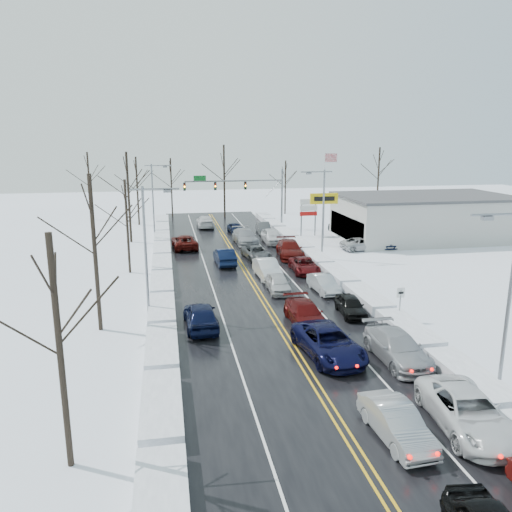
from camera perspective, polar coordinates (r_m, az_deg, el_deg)
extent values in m
plane|color=white|center=(40.11, 0.27, -4.16)|extent=(160.00, 160.00, 0.00)
cube|color=black|center=(41.99, -0.24, -3.34)|extent=(14.00, 84.00, 0.01)
cube|color=white|center=(41.39, -10.68, -3.84)|extent=(1.82, 72.00, 0.74)
cube|color=white|center=(43.91, 9.58, -2.78)|extent=(1.82, 72.00, 0.74)
cylinder|color=slate|center=(67.88, 2.98, 6.56)|extent=(0.24, 0.24, 8.00)
cylinder|color=slate|center=(66.43, -2.52, 8.58)|extent=(13.00, 0.18, 0.18)
cylinder|color=slate|center=(67.46, 1.99, 7.72)|extent=(2.33, 0.10, 2.33)
cube|color=#0C591E|center=(65.94, -6.45, 8.82)|extent=(1.60, 0.08, 0.70)
cube|color=black|center=(66.71, -1.23, 8.05)|extent=(0.32, 0.25, 1.05)
sphere|color=#3F0705|center=(66.53, -1.20, 8.29)|extent=(0.20, 0.20, 0.20)
sphere|color=orange|center=(66.56, -1.20, 8.04)|extent=(0.22, 0.22, 0.22)
sphere|color=black|center=(66.58, -1.20, 7.78)|extent=(0.20, 0.20, 0.20)
cube|color=black|center=(66.20, -4.68, 7.96)|extent=(0.32, 0.25, 1.05)
sphere|color=#3F0705|center=(66.01, -4.67, 8.21)|extent=(0.20, 0.20, 0.20)
sphere|color=orange|center=(66.04, -4.66, 7.95)|extent=(0.22, 0.22, 0.22)
sphere|color=black|center=(66.07, -4.66, 7.69)|extent=(0.20, 0.20, 0.20)
cube|color=black|center=(65.92, -8.17, 7.85)|extent=(0.32, 0.25, 1.05)
sphere|color=#3F0705|center=(65.73, -8.17, 8.10)|extent=(0.20, 0.20, 0.20)
sphere|color=orange|center=(65.76, -8.17, 7.84)|extent=(0.22, 0.22, 0.22)
sphere|color=black|center=(65.79, -8.16, 7.58)|extent=(0.20, 0.20, 0.20)
cylinder|color=slate|center=(57.14, 7.69, 3.93)|extent=(0.20, 0.20, 5.60)
cube|color=yellow|center=(56.78, 7.78, 6.52)|extent=(3.20, 0.30, 1.20)
cube|color=black|center=(56.62, 7.83, 6.50)|extent=(2.40, 0.04, 0.50)
cylinder|color=slate|center=(62.68, 5.20, 4.10)|extent=(0.16, 0.16, 4.00)
cylinder|color=slate|center=(63.19, 6.78, 4.13)|extent=(0.16, 0.16, 4.00)
cube|color=white|center=(62.60, 6.04, 6.19)|extent=(2.20, 0.22, 0.70)
cube|color=white|center=(62.70, 6.03, 5.47)|extent=(2.20, 0.22, 0.70)
cube|color=#AC0F0D|center=(62.80, 6.01, 4.83)|extent=(2.20, 0.22, 0.50)
cylinder|color=slate|center=(35.06, 16.12, -5.45)|extent=(0.08, 0.08, 2.20)
cube|color=white|center=(34.79, 16.22, -4.04)|extent=(0.55, 0.05, 0.70)
cube|color=black|center=(34.75, 16.25, -4.06)|extent=(0.35, 0.02, 0.15)
cylinder|color=silver|center=(71.44, 7.74, 7.60)|extent=(0.14, 0.14, 10.00)
cube|color=#A7A7A2|center=(64.39, 18.66, 4.14)|extent=(20.00, 12.00, 5.00)
cube|color=#262628|center=(60.37, 10.29, 3.19)|extent=(0.10, 11.00, 2.80)
cube|color=#3F3F42|center=(64.05, 18.84, 6.48)|extent=(20.40, 12.40, 0.30)
cylinder|color=slate|center=(26.15, 26.91, -5.04)|extent=(0.18, 0.18, 9.00)
cylinder|color=slate|center=(24.74, 26.48, 4.29)|extent=(3.20, 0.12, 0.12)
cube|color=slate|center=(24.29, 24.92, 3.94)|extent=(0.50, 0.25, 0.18)
cylinder|color=slate|center=(50.63, 7.68, 4.66)|extent=(0.18, 0.18, 9.00)
cylinder|color=slate|center=(49.92, 6.95, 9.53)|extent=(3.20, 0.12, 0.12)
cube|color=slate|center=(49.70, 6.05, 9.36)|extent=(0.50, 0.25, 0.18)
cylinder|color=slate|center=(34.46, -12.50, 0.32)|extent=(0.18, 0.18, 9.00)
cylinder|color=slate|center=(33.74, -11.50, 7.51)|extent=(3.20, 0.12, 0.12)
cube|color=slate|center=(33.75, -10.12, 7.32)|extent=(0.50, 0.25, 0.18)
cylinder|color=slate|center=(62.06, -11.68, 6.11)|extent=(0.18, 0.18, 9.00)
cylinder|color=slate|center=(61.66, -11.12, 10.11)|extent=(3.20, 0.12, 0.12)
cube|color=slate|center=(61.67, -10.36, 10.00)|extent=(0.50, 0.25, 0.18)
cylinder|color=#2D231C|center=(19.56, -21.46, -10.53)|extent=(0.24, 0.24, 9.00)
cylinder|color=#2D231C|center=(32.67, -17.91, 0.17)|extent=(0.27, 0.27, 10.00)
cylinder|color=#2D231C|center=(46.38, -14.49, 3.23)|extent=(0.23, 0.23, 8.50)
cylinder|color=#2D231C|center=(60.11, -14.34, 6.46)|extent=(0.28, 0.28, 10.50)
cylinder|color=#2D231C|center=(72.05, -13.40, 7.21)|extent=(0.25, 0.25, 9.50)
cylinder|color=#2D231C|center=(78.66, -18.48, 7.57)|extent=(0.27, 0.27, 10.00)
cylinder|color=#2D231C|center=(78.95, -9.64, 7.72)|extent=(0.24, 0.24, 9.00)
cylinder|color=#2D231C|center=(77.39, -3.65, 8.51)|extent=(0.29, 0.29, 11.00)
cylinder|color=#2D231C|center=(80.75, 3.37, 7.83)|extent=(0.23, 0.23, 8.50)
cylinder|color=#2D231C|center=(86.31, 13.79, 8.50)|extent=(0.28, 0.28, 10.50)
imported|color=#9A9EA2|center=(22.70, 15.62, -19.43)|extent=(1.78, 4.50, 1.46)
imported|color=black|center=(29.21, 8.22, -11.24)|extent=(3.35, 6.19, 1.65)
imported|color=#470909|center=(33.66, 5.63, -7.75)|extent=(2.16, 5.14, 1.48)
imported|color=silver|center=(40.26, 2.55, -4.11)|extent=(1.82, 4.23, 1.42)
imported|color=silver|center=(44.17, 1.29, -2.50)|extent=(1.90, 5.00, 1.63)
imported|color=#46494C|center=(50.86, 0.04, -0.35)|extent=(2.76, 5.02, 1.33)
imported|color=#93959A|center=(58.21, -1.27, 1.42)|extent=(2.61, 5.96, 1.71)
imported|color=black|center=(64.39, -2.34, 2.58)|extent=(2.06, 4.24, 1.39)
imported|color=silver|center=(24.27, 22.88, -17.72)|extent=(3.26, 6.07, 1.62)
imported|color=#97999F|center=(29.44, 15.72, -11.43)|extent=(2.35, 5.56, 1.60)
imported|color=black|center=(35.81, 10.73, -6.60)|extent=(1.88, 4.05, 1.34)
imported|color=#ABAEB4|center=(40.55, 7.71, -4.09)|extent=(1.73, 4.28, 1.38)
imported|color=#48090B|center=(46.13, 5.53, -1.86)|extent=(2.43, 4.92, 1.34)
imported|color=#4B0C0A|center=(51.75, 3.85, -0.14)|extent=(2.98, 6.11, 1.71)
imported|color=silver|center=(58.47, 1.82, 1.47)|extent=(2.05, 5.04, 1.71)
imported|color=#424447|center=(64.30, 0.86, 2.58)|extent=(1.72, 4.47, 1.45)
imported|color=black|center=(48.85, -3.59, -0.96)|extent=(1.88, 4.91, 1.60)
imported|color=#450C09|center=(56.29, -8.15, 0.87)|extent=(2.97, 5.72, 1.54)
imported|color=silver|center=(69.12, -5.80, 3.28)|extent=(2.31, 5.60, 1.62)
imported|color=black|center=(33.06, -6.29, -8.17)|extent=(2.21, 5.11, 1.72)
imported|color=#BABABC|center=(56.21, 12.06, 0.69)|extent=(5.07, 2.67, 1.36)
imported|color=black|center=(58.80, 14.08, 1.14)|extent=(2.48, 5.74, 1.65)
imported|color=#404446|center=(65.98, 9.48, 2.67)|extent=(2.00, 4.83, 1.63)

